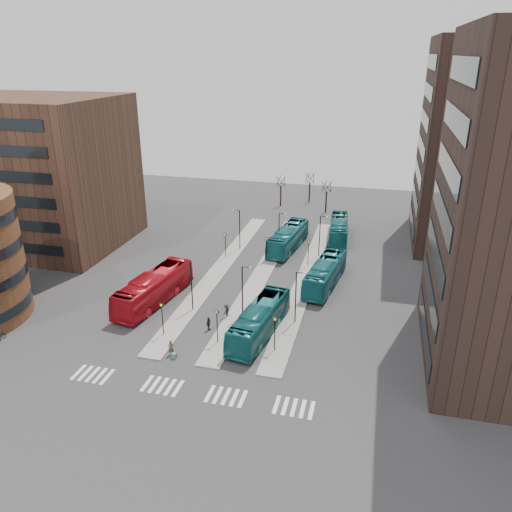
% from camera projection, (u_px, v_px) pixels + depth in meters
% --- Properties ---
extents(ground, '(160.00, 160.00, 0.00)m').
position_uv_depth(ground, '(154.00, 417.00, 40.99)').
color(ground, '#2E2E30').
rests_on(ground, ground).
extents(island_left, '(2.50, 45.00, 0.15)m').
position_uv_depth(island_left, '(220.00, 269.00, 68.78)').
color(island_left, gray).
rests_on(island_left, ground).
extents(island_mid, '(2.50, 45.00, 0.15)m').
position_uv_depth(island_mid, '(262.00, 273.00, 67.42)').
color(island_mid, gray).
rests_on(island_mid, ground).
extents(island_right, '(2.50, 45.00, 0.15)m').
position_uv_depth(island_right, '(306.00, 278.00, 66.07)').
color(island_right, gray).
rests_on(island_right, ground).
extents(suitcase, '(0.50, 0.42, 0.56)m').
position_uv_depth(suitcase, '(174.00, 356.00, 48.74)').
color(suitcase, navy).
rests_on(suitcase, ground).
extents(red_bus, '(5.09, 13.54, 3.68)m').
position_uv_depth(red_bus, '(154.00, 288.00, 59.13)').
color(red_bus, '#B20D19').
rests_on(red_bus, ground).
extents(teal_bus_a, '(4.41, 12.34, 3.36)m').
position_uv_depth(teal_bus_a, '(260.00, 321.00, 52.31)').
color(teal_bus_a, '#12565A').
rests_on(teal_bus_a, ground).
extents(teal_bus_b, '(4.50, 12.63, 3.44)m').
position_uv_depth(teal_bus_b, '(288.00, 238.00, 75.33)').
color(teal_bus_b, '#166870').
rests_on(teal_bus_b, ground).
extents(teal_bus_c, '(4.47, 12.36, 3.37)m').
position_uv_depth(teal_bus_c, '(325.00, 273.00, 63.47)').
color(teal_bus_c, '#16646E').
rests_on(teal_bus_c, ground).
extents(teal_bus_d, '(3.54, 11.83, 3.25)m').
position_uv_depth(teal_bus_d, '(339.00, 229.00, 79.47)').
color(teal_bus_d, '#146365').
rests_on(teal_bus_d, ground).
extents(traveller, '(0.67, 0.53, 1.63)m').
position_uv_depth(traveller, '(171.00, 348.00, 49.05)').
color(traveller, '#444128').
rests_on(traveller, ground).
extents(commuter_a, '(0.93, 0.77, 1.73)m').
position_uv_depth(commuter_a, '(161.00, 298.00, 58.85)').
color(commuter_a, black).
rests_on(commuter_a, ground).
extents(commuter_b, '(0.52, 0.94, 1.53)m').
position_uv_depth(commuter_b, '(209.00, 324.00, 53.52)').
color(commuter_b, black).
rests_on(commuter_b, ground).
extents(commuter_c, '(0.86, 1.18, 1.64)m').
position_uv_depth(commuter_c, '(226.00, 311.00, 56.04)').
color(commuter_c, black).
rests_on(commuter_c, ground).
extents(bicycle_far, '(1.58, 0.57, 0.83)m').
position_uv_depth(bicycle_far, '(0.00, 333.00, 52.33)').
color(bicycle_far, gray).
rests_on(bicycle_far, ground).
extents(crosswalk_stripes, '(22.35, 2.40, 0.01)m').
position_uv_depth(crosswalk_stripes, '(191.00, 390.00, 44.18)').
color(crosswalk_stripes, silver).
rests_on(crosswalk_stripes, ground).
extents(office_block, '(25.00, 20.12, 22.00)m').
position_uv_depth(office_block, '(36.00, 172.00, 74.98)').
color(office_block, '#4D3023').
rests_on(office_block, ground).
extents(tower_far, '(20.12, 20.00, 30.00)m').
position_uv_depth(tower_far, '(493.00, 146.00, 72.92)').
color(tower_far, '#31211B').
rests_on(tower_far, ground).
extents(sign_poles, '(12.45, 22.12, 3.65)m').
position_uv_depth(sign_poles, '(246.00, 278.00, 60.35)').
color(sign_poles, black).
rests_on(sign_poles, ground).
extents(lamp_posts, '(14.04, 20.24, 6.12)m').
position_uv_depth(lamp_posts, '(263.00, 255.00, 64.15)').
color(lamp_posts, black).
rests_on(lamp_posts, ground).
extents(bare_trees, '(10.97, 8.14, 5.90)m').
position_uv_depth(bare_trees, '(305.00, 193.00, 95.57)').
color(bare_trees, black).
rests_on(bare_trees, ground).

